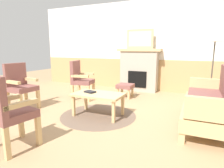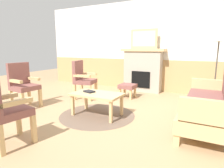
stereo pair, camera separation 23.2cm
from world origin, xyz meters
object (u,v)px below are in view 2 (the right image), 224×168
couch (209,104)px  book_on_table (89,91)px  armchair_near_fireplace (23,83)px  armchair_by_window_left (83,78)px  framed_picture (144,39)px  footstool (128,87)px  armchair_front_left (2,107)px  floor_lamp_by_couch (219,40)px  fireplace (143,70)px  coffee_table (97,96)px

couch → book_on_table: size_ratio=8.70×
armchair_near_fireplace → armchair_by_window_left: 1.41m
framed_picture → footstool: 1.60m
footstool → armchair_by_window_left: size_ratio=0.41×
book_on_table → armchair_near_fireplace: bearing=-168.6°
couch → footstool: 2.24m
framed_picture → couch: framed_picture is taller
footstool → armchair_front_left: bearing=-98.3°
floor_lamp_by_couch → armchair_near_fireplace: bearing=-153.0°
footstool → armchair_by_window_left: (-1.01, -0.59, 0.25)m
fireplace → armchair_by_window_left: size_ratio=1.33×
armchair_near_fireplace → book_on_table: bearing=11.4°
coffee_table → framed_picture: bearing=88.1°
framed_picture → floor_lamp_by_couch: 2.10m
fireplace → armchair_by_window_left: bearing=-125.2°
framed_picture → armchair_front_left: 4.19m
couch → armchair_by_window_left: size_ratio=1.84×
framed_picture → armchair_near_fireplace: (-1.80, -2.76, -1.02)m
couch → armchair_front_left: 3.05m
framed_picture → armchair_near_fireplace: 3.45m
armchair_near_fireplace → floor_lamp_by_couch: 4.27m
couch → armchair_by_window_left: 2.98m
armchair_by_window_left → armchair_near_fireplace: bearing=-120.3°
armchair_front_left → footstool: bearing=81.7°
book_on_table → fireplace: bearing=83.8°
footstool → armchair_front_left: size_ratio=0.41×
fireplace → armchair_front_left: (-0.53, -4.03, -0.11)m
book_on_table → armchair_front_left: 1.60m
armchair_front_left → book_on_table: bearing=80.4°
footstool → fireplace: bearing=85.0°
armchair_by_window_left → floor_lamp_by_couch: floor_lamp_by_couch is taller
framed_picture → fireplace: bearing=-90.0°
couch → armchair_near_fireplace: same height
couch → footstool: couch is taller
coffee_table → armchair_front_left: bearing=-106.0°
fireplace → couch: 2.81m
book_on_table → footstool: size_ratio=0.52×
fireplace → floor_lamp_by_couch: 2.25m
coffee_table → armchair_near_fireplace: size_ratio=0.98×
armchair_near_fireplace → framed_picture: bearing=56.9°
couch → floor_lamp_by_couch: 1.63m
couch → floor_lamp_by_couch: (0.07, 1.24, 1.05)m
couch → book_on_table: 2.13m
fireplace → framed_picture: 0.91m
fireplace → coffee_table: size_ratio=1.35×
framed_picture → armchair_by_window_left: 2.15m
fireplace → armchair_near_fireplace: 3.30m
armchair_near_fireplace → armchair_by_window_left: (0.71, 1.22, 0.00)m
fireplace → armchair_front_left: fireplace is taller
armchair_by_window_left → floor_lamp_by_couch: (3.00, 0.68, 0.91)m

